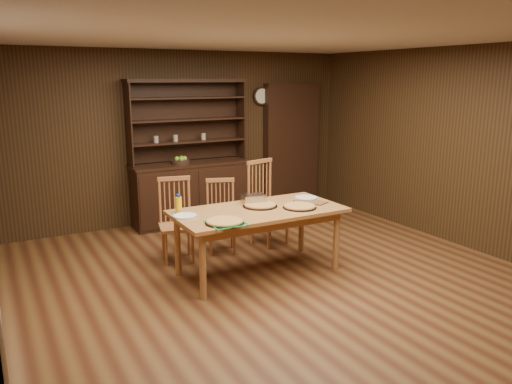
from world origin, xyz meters
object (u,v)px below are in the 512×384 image
chair_left (176,216)px  chair_right (265,199)px  dining_table (258,216)px  juice_bottle (179,204)px  china_hutch (191,185)px  chair_center (221,213)px

chair_left → chair_right: (1.26, 0.02, 0.06)m
dining_table → chair_left: (-0.66, 0.88, -0.13)m
dining_table → juice_bottle: size_ratio=9.39×
china_hutch → dining_table: 2.30m
dining_table → chair_left: chair_left is taller
china_hutch → chair_center: size_ratio=2.32×
chair_right → china_hutch: bearing=95.4°
dining_table → chair_center: size_ratio=2.03×
china_hutch → chair_right: bearing=-70.0°
dining_table → china_hutch: bearing=87.5°
dining_table → chair_left: size_ratio=1.87×
chair_left → juice_bottle: size_ratio=5.03×
chair_center → juice_bottle: bearing=-123.0°
chair_center → chair_right: (0.65, 0.01, 0.11)m
chair_right → chair_center: bearing=166.3°
chair_right → juice_bottle: chair_right is taller
dining_table → chair_center: 0.91m
dining_table → chair_center: chair_center is taller
china_hutch → chair_center: bearing=-96.0°
china_hutch → dining_table: size_ratio=1.14×
chair_center → chair_right: 0.66m
chair_center → juice_bottle: 1.03m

